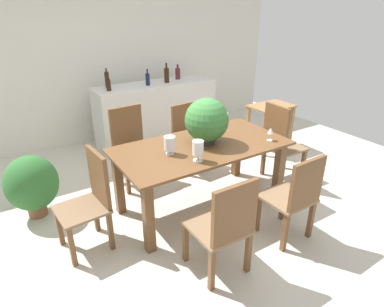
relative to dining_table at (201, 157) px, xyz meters
The scene contains 21 objects.
ground_plane 0.64m from the dining_table, 90.00° to the left, with size 7.04×7.04×0.00m, color beige.
back_wall 2.79m from the dining_table, 90.00° to the left, with size 6.40×0.10×2.60m, color silver.
dining_table is the anchor object (origin of this frame).
chair_near_left 1.08m from the dining_table, 113.26° to the right, with size 0.46×0.48×0.95m.
chair_near_right 1.07m from the dining_table, 66.41° to the right, with size 0.46×0.44×0.92m.
chair_far_left 1.07m from the dining_table, 113.75° to the left, with size 0.49×0.43×1.00m.
chair_head_end 1.23m from the dining_table, behind, with size 0.47×0.47×0.96m.
chair_far_right 1.06m from the dining_table, 66.71° to the left, with size 0.44×0.45×0.90m.
chair_foot_end 1.22m from the dining_table, ahead, with size 0.46×0.44×1.03m.
flower_centerpiece 0.40m from the dining_table, 20.53° to the left, with size 0.47×0.47×0.50m.
crystal_vase_left 0.47m from the dining_table, 129.00° to the right, with size 0.11×0.11×0.21m.
crystal_vase_center_near 0.47m from the dining_table, behind, with size 0.12×0.12×0.19m.
wine_glass 0.81m from the dining_table, 22.37° to the right, with size 0.07×0.07×0.15m.
kitchen_counter 2.08m from the dining_table, 77.00° to the left, with size 1.97×0.58×0.99m, color silver.
wine_bottle_clear 2.15m from the dining_table, 71.65° to the left, with size 0.08×0.08×0.31m.
wine_bottle_dark 2.03m from the dining_table, 99.08° to the left, with size 0.07×0.07×0.22m.
wine_bottle_amber 2.04m from the dining_table, 80.86° to the left, with size 0.07×0.07×0.25m.
wine_bottle_tall 2.36m from the dining_table, 66.06° to the left, with size 0.08×0.08×0.24m.
wine_bottle_green 2.24m from the dining_table, 96.64° to the left, with size 0.07×0.07×0.28m.
side_table 2.05m from the dining_table, 23.88° to the left, with size 0.66×0.46×0.71m.
potted_plant_floor 1.85m from the dining_table, 153.33° to the left, with size 0.56×0.56×0.71m.
Camera 1 is at (-1.82, -2.80, 2.17)m, focal length 30.72 mm.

